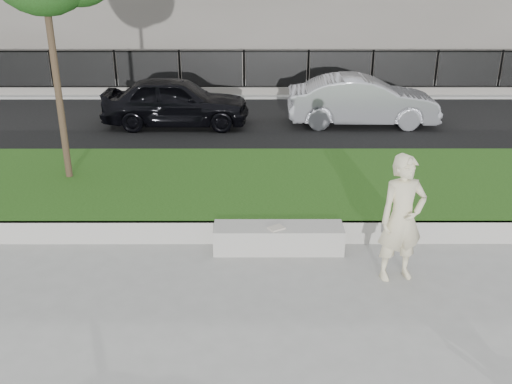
{
  "coord_description": "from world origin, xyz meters",
  "views": [
    {
      "loc": [
        -0.22,
        -7.63,
        4.53
      ],
      "look_at": [
        -0.2,
        1.2,
        0.88
      ],
      "focal_mm": 40.0,
      "sensor_mm": 36.0,
      "label": 1
    }
  ],
  "objects_px": {
    "stone_bench": "(278,238)",
    "book": "(276,228)",
    "car_dark": "(176,101)",
    "man": "(402,219)",
    "car_silver": "(362,101)"
  },
  "relations": [
    {
      "from": "stone_bench",
      "to": "car_silver",
      "type": "height_order",
      "value": "car_silver"
    },
    {
      "from": "stone_bench",
      "to": "car_dark",
      "type": "xyz_separation_m",
      "value": [
        -2.63,
        7.47,
        0.52
      ]
    },
    {
      "from": "man",
      "to": "car_silver",
      "type": "distance_m",
      "value": 8.48
    },
    {
      "from": "car_dark",
      "to": "stone_bench",
      "type": "bearing_deg",
      "value": -160.0
    },
    {
      "from": "stone_bench",
      "to": "book",
      "type": "bearing_deg",
      "value": -112.05
    },
    {
      "from": "car_dark",
      "to": "car_silver",
      "type": "bearing_deg",
      "value": -88.43
    },
    {
      "from": "stone_bench",
      "to": "book",
      "type": "distance_m",
      "value": 0.26
    },
    {
      "from": "book",
      "to": "car_silver",
      "type": "bearing_deg",
      "value": 37.93
    },
    {
      "from": "man",
      "to": "book",
      "type": "distance_m",
      "value": 2.04
    },
    {
      "from": "stone_bench",
      "to": "car_dark",
      "type": "height_order",
      "value": "car_dark"
    },
    {
      "from": "stone_bench",
      "to": "man",
      "type": "distance_m",
      "value": 2.11
    },
    {
      "from": "car_dark",
      "to": "man",
      "type": "bearing_deg",
      "value": -151.6
    },
    {
      "from": "stone_bench",
      "to": "man",
      "type": "bearing_deg",
      "value": -26.29
    },
    {
      "from": "book",
      "to": "car_silver",
      "type": "distance_m",
      "value": 8.13
    },
    {
      "from": "man",
      "to": "car_silver",
      "type": "bearing_deg",
      "value": 70.56
    }
  ]
}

